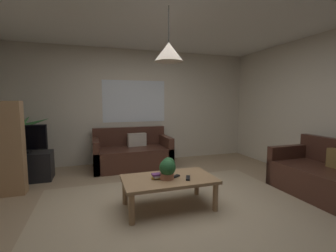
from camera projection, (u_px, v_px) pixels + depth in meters
name	position (u px, v px, depth m)	size (l,w,h in m)	color
floor	(175.00, 208.00, 3.08)	(5.42, 5.05, 0.02)	#9E8466
rug	(181.00, 214.00, 2.89)	(3.52, 2.78, 0.01)	tan
wall_back	(138.00, 106.00, 5.35)	(5.54, 0.06, 2.54)	beige
wall_right	(333.00, 109.00, 3.79)	(0.06, 5.05, 2.54)	beige
ceiling	(176.00, 5.00, 2.80)	(5.42, 5.05, 0.02)	white
window_pane	(134.00, 101.00, 5.28)	(1.42, 0.01, 0.94)	white
couch_under_window	(132.00, 154.00, 4.91)	(1.58, 0.83, 0.82)	#47281E
couch_right_side	(329.00, 179.00, 3.37)	(0.83, 1.50, 0.82)	#47281E
coffee_table	(169.00, 182.00, 3.03)	(1.19, 0.67, 0.40)	#A87F56
book_on_table_0	(158.00, 178.00, 2.99)	(0.16, 0.08, 0.02)	gold
book_on_table_1	(158.00, 176.00, 2.99)	(0.13, 0.11, 0.02)	beige
book_on_table_2	(158.00, 174.00, 2.98)	(0.15, 0.10, 0.02)	#72387F
remote_on_table_0	(188.00, 178.00, 2.98)	(0.05, 0.16, 0.02)	black
remote_on_table_1	(174.00, 177.00, 3.03)	(0.05, 0.16, 0.02)	black
potted_plant_on_table	(168.00, 168.00, 2.97)	(0.21, 0.22, 0.27)	#B77051
tv_stand	(24.00, 167.00, 4.05)	(0.90, 0.44, 0.50)	black
tv	(22.00, 139.00, 3.98)	(0.78, 0.16, 0.49)	black
potted_palm_corner	(20.00, 147.00, 4.37)	(0.95, 0.86, 1.24)	#4C4C51
pendant_lamp	(169.00, 52.00, 2.85)	(0.36, 0.36, 0.66)	black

